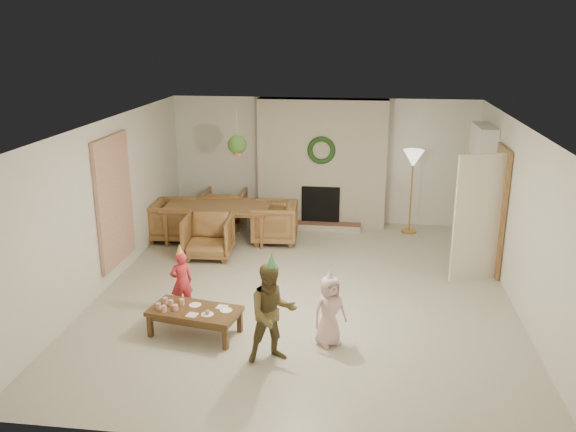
% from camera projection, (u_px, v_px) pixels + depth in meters
% --- Properties ---
extents(floor, '(7.00, 7.00, 0.00)m').
position_uv_depth(floor, '(304.00, 291.00, 8.95)').
color(floor, '#B7B29E').
rests_on(floor, ground).
extents(ceiling, '(7.00, 7.00, 0.00)m').
position_uv_depth(ceiling, '(306.00, 125.00, 8.21)').
color(ceiling, white).
rests_on(ceiling, wall_back).
extents(wall_back, '(7.00, 0.00, 7.00)m').
position_uv_depth(wall_back, '(323.00, 161.00, 11.89)').
color(wall_back, silver).
rests_on(wall_back, floor).
extents(wall_front, '(7.00, 0.00, 7.00)m').
position_uv_depth(wall_front, '(265.00, 326.00, 5.27)').
color(wall_front, silver).
rests_on(wall_front, floor).
extents(wall_left, '(0.00, 7.00, 7.00)m').
position_uv_depth(wall_left, '(106.00, 204.00, 8.94)').
color(wall_left, silver).
rests_on(wall_left, floor).
extents(wall_right, '(0.00, 7.00, 7.00)m').
position_uv_depth(wall_right, '(521.00, 220.00, 8.21)').
color(wall_right, silver).
rests_on(wall_right, floor).
extents(fireplace_mass, '(2.50, 0.40, 2.50)m').
position_uv_depth(fireplace_mass, '(322.00, 163.00, 11.70)').
color(fireplace_mass, '#511715').
rests_on(fireplace_mass, floor).
extents(fireplace_hearth, '(1.60, 0.30, 0.12)m').
position_uv_depth(fireplace_hearth, '(320.00, 226.00, 11.73)').
color(fireplace_hearth, '#5E2D1A').
rests_on(fireplace_hearth, floor).
extents(fireplace_firebox, '(0.75, 0.12, 0.75)m').
position_uv_depth(fireplace_firebox, '(321.00, 205.00, 11.77)').
color(fireplace_firebox, black).
rests_on(fireplace_firebox, floor).
extents(fireplace_wreath, '(0.54, 0.10, 0.54)m').
position_uv_depth(fireplace_wreath, '(321.00, 150.00, 11.40)').
color(fireplace_wreath, '#173815').
rests_on(fireplace_wreath, fireplace_mass).
extents(floor_lamp_base, '(0.30, 0.30, 0.03)m').
position_uv_depth(floor_lamp_base, '(409.00, 231.00, 11.58)').
color(floor_lamp_base, gold).
rests_on(floor_lamp_base, floor).
extents(floor_lamp_post, '(0.03, 0.03, 1.45)m').
position_uv_depth(floor_lamp_post, '(411.00, 195.00, 11.36)').
color(floor_lamp_post, gold).
rests_on(floor_lamp_post, floor).
extents(floor_lamp_shade, '(0.39, 0.39, 0.32)m').
position_uv_depth(floor_lamp_shade, '(413.00, 159.00, 11.15)').
color(floor_lamp_shade, beige).
rests_on(floor_lamp_shade, floor_lamp_post).
extents(bookshelf_carcass, '(0.30, 1.00, 2.20)m').
position_uv_depth(bookshelf_carcass, '(479.00, 188.00, 10.45)').
color(bookshelf_carcass, white).
rests_on(bookshelf_carcass, floor).
extents(bookshelf_shelf_a, '(0.30, 0.92, 0.03)m').
position_uv_depth(bookshelf_shelf_a, '(474.00, 223.00, 10.65)').
color(bookshelf_shelf_a, white).
rests_on(bookshelf_shelf_a, bookshelf_carcass).
extents(bookshelf_shelf_b, '(0.30, 0.92, 0.03)m').
position_uv_depth(bookshelf_shelf_b, '(477.00, 202.00, 10.53)').
color(bookshelf_shelf_b, white).
rests_on(bookshelf_shelf_b, bookshelf_carcass).
extents(bookshelf_shelf_c, '(0.30, 0.92, 0.03)m').
position_uv_depth(bookshelf_shelf_c, '(479.00, 180.00, 10.41)').
color(bookshelf_shelf_c, white).
rests_on(bookshelf_shelf_c, bookshelf_carcass).
extents(bookshelf_shelf_d, '(0.30, 0.92, 0.03)m').
position_uv_depth(bookshelf_shelf_d, '(481.00, 157.00, 10.29)').
color(bookshelf_shelf_d, white).
rests_on(bookshelf_shelf_d, bookshelf_carcass).
extents(books_row_lower, '(0.20, 0.40, 0.24)m').
position_uv_depth(books_row_lower, '(475.00, 218.00, 10.47)').
color(books_row_lower, '#A1331D').
rests_on(books_row_lower, bookshelf_shelf_a).
extents(books_row_mid, '(0.20, 0.44, 0.24)m').
position_uv_depth(books_row_mid, '(476.00, 193.00, 10.54)').
color(books_row_mid, '#234E81').
rests_on(books_row_mid, bookshelf_shelf_b).
extents(books_row_upper, '(0.20, 0.36, 0.22)m').
position_uv_depth(books_row_upper, '(479.00, 174.00, 10.28)').
color(books_row_upper, '#A56523').
rests_on(books_row_upper, bookshelf_shelf_c).
extents(door_frame, '(0.05, 0.86, 2.04)m').
position_uv_depth(door_frame, '(499.00, 211.00, 9.42)').
color(door_frame, brown).
rests_on(door_frame, floor).
extents(door_leaf, '(0.77, 0.32, 2.00)m').
position_uv_depth(door_leaf, '(478.00, 218.00, 9.12)').
color(door_leaf, beige).
rests_on(door_leaf, floor).
extents(curtain_panel, '(0.06, 1.20, 2.00)m').
position_uv_depth(curtain_panel, '(114.00, 201.00, 9.13)').
color(curtain_panel, beige).
rests_on(curtain_panel, wall_left).
extents(dining_table, '(1.98, 1.18, 0.67)m').
position_uv_depth(dining_table, '(218.00, 223.00, 11.02)').
color(dining_table, brown).
rests_on(dining_table, floor).
extents(dining_chair_near, '(0.84, 0.86, 0.75)m').
position_uv_depth(dining_chair_near, '(209.00, 236.00, 10.21)').
color(dining_chair_near, brown).
rests_on(dining_chair_near, floor).
extents(dining_chair_far, '(0.84, 0.86, 0.75)m').
position_uv_depth(dining_chair_far, '(225.00, 208.00, 11.82)').
color(dining_chair_far, brown).
rests_on(dining_chair_far, floor).
extents(dining_chair_left, '(0.86, 0.84, 0.75)m').
position_uv_depth(dining_chair_left, '(173.00, 220.00, 11.07)').
color(dining_chair_left, brown).
rests_on(dining_chair_left, floor).
extents(dining_chair_right, '(0.86, 0.84, 0.75)m').
position_uv_depth(dining_chair_right, '(274.00, 222.00, 10.94)').
color(dining_chair_right, brown).
rests_on(dining_chair_right, floor).
extents(hanging_plant_cord, '(0.01, 0.01, 0.70)m').
position_uv_depth(hanging_plant_cord, '(237.00, 131.00, 9.89)').
color(hanging_plant_cord, tan).
rests_on(hanging_plant_cord, ceiling).
extents(hanging_plant_pot, '(0.16, 0.16, 0.12)m').
position_uv_depth(hanging_plant_pot, '(237.00, 152.00, 9.99)').
color(hanging_plant_pot, '#A55235').
rests_on(hanging_plant_pot, hanging_plant_cord).
extents(hanging_plant_foliage, '(0.32, 0.32, 0.32)m').
position_uv_depth(hanging_plant_foliage, '(237.00, 145.00, 9.96)').
color(hanging_plant_foliage, '#274A18').
rests_on(hanging_plant_foliage, hanging_plant_pot).
extents(coffee_table_top, '(1.23, 0.77, 0.05)m').
position_uv_depth(coffee_table_top, '(195.00, 311.00, 7.60)').
color(coffee_table_top, '#52361B').
rests_on(coffee_table_top, floor).
extents(coffee_table_apron, '(1.13, 0.67, 0.07)m').
position_uv_depth(coffee_table_apron, '(195.00, 315.00, 7.62)').
color(coffee_table_apron, '#52361B').
rests_on(coffee_table_apron, floor).
extents(coffee_leg_fl, '(0.07, 0.07, 0.30)m').
position_uv_depth(coffee_leg_fl, '(150.00, 326.00, 7.59)').
color(coffee_leg_fl, '#52361B').
rests_on(coffee_leg_fl, floor).
extents(coffee_leg_fr, '(0.07, 0.07, 0.30)m').
position_uv_depth(coffee_leg_fr, '(225.00, 338.00, 7.29)').
color(coffee_leg_fr, '#52361B').
rests_on(coffee_leg_fr, floor).
extents(coffee_leg_bl, '(0.07, 0.07, 0.30)m').
position_uv_depth(coffee_leg_bl, '(168.00, 310.00, 8.02)').
color(coffee_leg_bl, '#52361B').
rests_on(coffee_leg_bl, floor).
extents(coffee_leg_br, '(0.07, 0.07, 0.30)m').
position_uv_depth(coffee_leg_br, '(240.00, 321.00, 7.71)').
color(coffee_leg_br, '#52361B').
rests_on(coffee_leg_br, floor).
extents(cup_a, '(0.07, 0.07, 0.08)m').
position_uv_depth(cup_a, '(158.00, 306.00, 7.59)').
color(cup_a, white).
rests_on(cup_a, coffee_table_top).
extents(cup_b, '(0.07, 0.07, 0.08)m').
position_uv_depth(cup_b, '(165.00, 300.00, 7.75)').
color(cup_b, white).
rests_on(cup_b, coffee_table_top).
extents(cup_c, '(0.07, 0.07, 0.08)m').
position_uv_depth(cup_c, '(164.00, 309.00, 7.52)').
color(cup_c, white).
rests_on(cup_c, coffee_table_top).
extents(cup_d, '(0.07, 0.07, 0.08)m').
position_uv_depth(cup_d, '(171.00, 303.00, 7.68)').
color(cup_d, white).
rests_on(cup_d, coffee_table_top).
extents(cup_e, '(0.07, 0.07, 0.08)m').
position_uv_depth(cup_e, '(176.00, 308.00, 7.54)').
color(cup_e, white).
rests_on(cup_e, coffee_table_top).
extents(cup_f, '(0.07, 0.07, 0.08)m').
position_uv_depth(cup_f, '(182.00, 302.00, 7.71)').
color(cup_f, white).
rests_on(cup_f, coffee_table_top).
extents(plate_a, '(0.18, 0.18, 0.01)m').
position_uv_depth(plate_a, '(195.00, 305.00, 7.70)').
color(plate_a, white).
rests_on(plate_a, coffee_table_top).
extents(plate_b, '(0.18, 0.18, 0.01)m').
position_uv_depth(plate_b, '(207.00, 314.00, 7.45)').
color(plate_b, white).
rests_on(plate_b, coffee_table_top).
extents(plate_c, '(0.18, 0.18, 0.01)m').
position_uv_depth(plate_c, '(226.00, 310.00, 7.55)').
color(plate_c, white).
rests_on(plate_c, coffee_table_top).
extents(food_scoop, '(0.07, 0.07, 0.06)m').
position_uv_depth(food_scoop, '(207.00, 312.00, 7.44)').
color(food_scoop, tan).
rests_on(food_scoop, plate_b).
extents(napkin_left, '(0.15, 0.15, 0.01)m').
position_uv_depth(napkin_left, '(192.00, 315.00, 7.43)').
color(napkin_left, '#F2B2BC').
rests_on(napkin_left, coffee_table_top).
extents(napkin_right, '(0.15, 0.15, 0.01)m').
position_uv_depth(napkin_right, '(222.00, 307.00, 7.65)').
color(napkin_right, '#F2B2BC').
rests_on(napkin_right, coffee_table_top).
extents(child_red, '(0.38, 0.35, 0.87)m').
position_uv_depth(child_red, '(181.00, 282.00, 8.21)').
color(child_red, red).
rests_on(child_red, floor).
extents(party_hat_red, '(0.14, 0.14, 0.16)m').
position_uv_depth(party_hat_red, '(180.00, 250.00, 8.07)').
color(party_hat_red, '#E5E64C').
rests_on(party_hat_red, child_red).
extents(child_plaid, '(0.72, 0.65, 1.21)m').
position_uv_depth(child_plaid, '(272.00, 313.00, 6.92)').
color(child_plaid, brown).
rests_on(child_plaid, floor).
extents(party_hat_plaid, '(0.15, 0.15, 0.20)m').
position_uv_depth(party_hat_plaid, '(272.00, 261.00, 6.73)').
color(party_hat_plaid, '#47A75A').
rests_on(party_hat_plaid, child_plaid).
extents(child_pink, '(0.53, 0.48, 0.91)m').
position_uv_depth(child_pink, '(329.00, 311.00, 7.32)').
color(child_pink, beige).
rests_on(child_pink, floor).
extents(party_hat_pink, '(0.15, 0.15, 0.16)m').
position_uv_depth(party_hat_pink, '(330.00, 274.00, 7.18)').
color(party_hat_pink, silver).
rests_on(party_hat_pink, child_pink).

